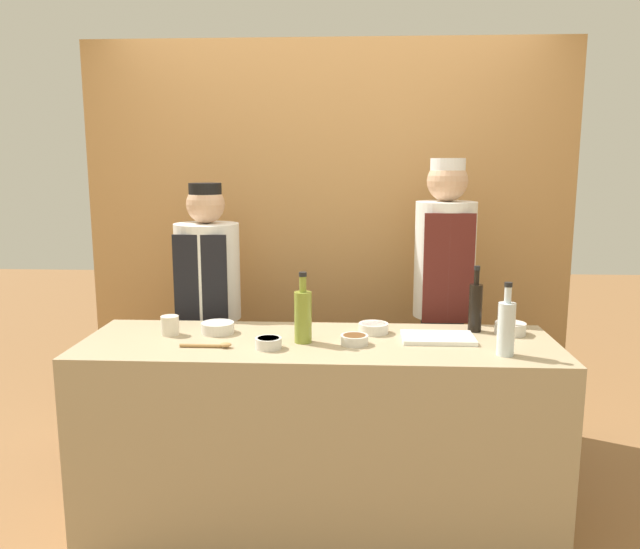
{
  "coord_description": "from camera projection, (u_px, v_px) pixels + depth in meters",
  "views": [
    {
      "loc": [
        0.15,
        -2.7,
        1.7
      ],
      "look_at": [
        0.0,
        0.13,
        1.19
      ],
      "focal_mm": 35.0,
      "sensor_mm": 36.0,
      "label": 1
    }
  ],
  "objects": [
    {
      "name": "sauce_bowl_orange",
      "position": [
        268.0,
        342.0,
        2.68
      ],
      "size": [
        0.11,
        0.11,
        0.05
      ],
      "color": "silver",
      "rests_on": "counter"
    },
    {
      "name": "sauce_bowl_red",
      "position": [
        373.0,
        327.0,
        2.93
      ],
      "size": [
        0.14,
        0.14,
        0.05
      ],
      "color": "silver",
      "rests_on": "counter"
    },
    {
      "name": "ground_plane",
      "position": [
        319.0,
        526.0,
        2.96
      ],
      "size": [
        14.0,
        14.0,
        0.0
      ],
      "primitive_type": "plane",
      "color": "olive"
    },
    {
      "name": "sauce_bowl_brown",
      "position": [
        354.0,
        339.0,
        2.74
      ],
      "size": [
        0.12,
        0.12,
        0.04
      ],
      "color": "silver",
      "rests_on": "counter"
    },
    {
      "name": "cabinet_wall",
      "position": [
        328.0,
        246.0,
        3.8
      ],
      "size": [
        2.86,
        0.18,
        2.4
      ],
      "color": "#B7844C",
      "rests_on": "ground_plane"
    },
    {
      "name": "cup_cream",
      "position": [
        170.0,
        325.0,
        2.9
      ],
      "size": [
        0.08,
        0.08,
        0.09
      ],
      "color": "silver",
      "rests_on": "counter"
    },
    {
      "name": "counter",
      "position": [
        318.0,
        436.0,
        2.88
      ],
      "size": [
        2.13,
        0.66,
        0.91
      ],
      "color": "tan",
      "rests_on": "ground_plane"
    },
    {
      "name": "bottle_clear",
      "position": [
        506.0,
        327.0,
        2.57
      ],
      "size": [
        0.07,
        0.07,
        0.31
      ],
      "color": "silver",
      "rests_on": "counter"
    },
    {
      "name": "chef_left",
      "position": [
        209.0,
        317.0,
        3.43
      ],
      "size": [
        0.35,
        0.35,
        1.6
      ],
      "color": "#28282D",
      "rests_on": "ground_plane"
    },
    {
      "name": "cutting_board",
      "position": [
        438.0,
        338.0,
        2.82
      ],
      "size": [
        0.32,
        0.2,
        0.02
      ],
      "color": "white",
      "rests_on": "counter"
    },
    {
      "name": "chef_right",
      "position": [
        443.0,
        304.0,
        3.35
      ],
      "size": [
        0.32,
        0.32,
        1.73
      ],
      "color": "#28282D",
      "rests_on": "ground_plane"
    },
    {
      "name": "wooden_spoon",
      "position": [
        212.0,
        345.0,
        2.7
      ],
      "size": [
        0.23,
        0.04,
        0.02
      ],
      "color": "#B2844C",
      "rests_on": "counter"
    },
    {
      "name": "bottle_soy",
      "position": [
        475.0,
        306.0,
        2.94
      ],
      "size": [
        0.06,
        0.06,
        0.31
      ],
      "color": "black",
      "rests_on": "counter"
    },
    {
      "name": "sauce_bowl_yellow",
      "position": [
        510.0,
        328.0,
        2.91
      ],
      "size": [
        0.14,
        0.14,
        0.05
      ],
      "color": "silver",
      "rests_on": "counter"
    },
    {
      "name": "bottle_oil",
      "position": [
        303.0,
        315.0,
        2.76
      ],
      "size": [
        0.08,
        0.08,
        0.32
      ],
      "color": "olive",
      "rests_on": "counter"
    },
    {
      "name": "sauce_bowl_white",
      "position": [
        218.0,
        327.0,
        2.93
      ],
      "size": [
        0.15,
        0.15,
        0.05
      ],
      "color": "silver",
      "rests_on": "counter"
    }
  ]
}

